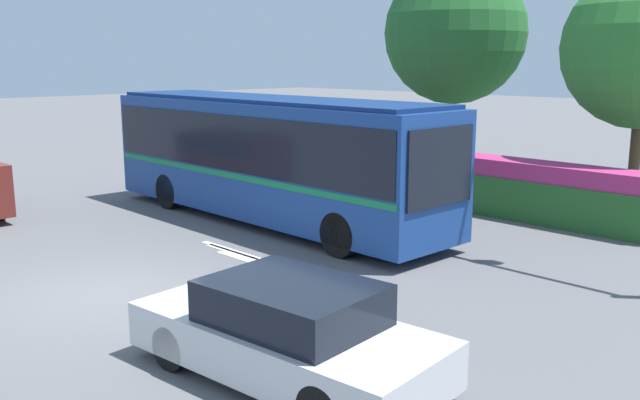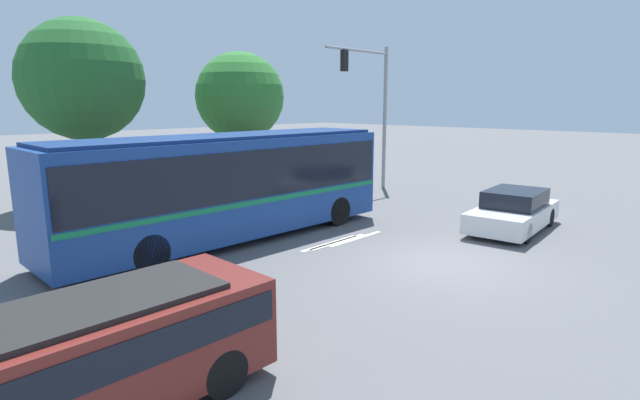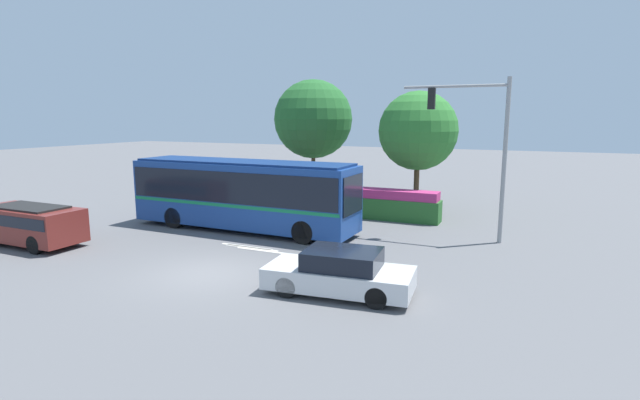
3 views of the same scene
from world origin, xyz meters
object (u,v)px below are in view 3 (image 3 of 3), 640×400
at_px(city_bus, 243,191).
at_px(traffic_light_pole, 482,137).
at_px(sedan_foreground, 340,273).
at_px(suv_left_lane, 30,222).
at_px(street_tree_centre, 418,131).
at_px(street_tree_left, 313,119).

height_order(city_bus, traffic_light_pole, traffic_light_pole).
bearing_deg(sedan_foreground, suv_left_lane, -5.22).
xyz_separation_m(sedan_foreground, suv_left_lane, (-13.75, -0.09, 0.33)).
height_order(city_bus, suv_left_lane, city_bus).
height_order(sedan_foreground, street_tree_centre, street_tree_centre).
xyz_separation_m(street_tree_left, street_tree_centre, (6.95, -1.33, -0.61)).
xyz_separation_m(city_bus, street_tree_centre, (6.38, 7.67, 2.65)).
height_order(traffic_light_pole, street_tree_centre, traffic_light_pole).
bearing_deg(city_bus, street_tree_left, 94.53).
height_order(sedan_foreground, suv_left_lane, suv_left_lane).
distance_m(sedan_foreground, street_tree_centre, 14.09).
bearing_deg(traffic_light_pole, city_bus, 13.20).
bearing_deg(suv_left_lane, sedan_foreground, -179.26).
bearing_deg(suv_left_lane, street_tree_left, -111.26).
bearing_deg(street_tree_left, sedan_foreground, -62.23).
relative_size(street_tree_left, street_tree_centre, 1.14).
bearing_deg(suv_left_lane, street_tree_centre, -133.03).
relative_size(suv_left_lane, street_tree_centre, 0.70).
height_order(suv_left_lane, street_tree_centre, street_tree_centre).
relative_size(city_bus, sedan_foreground, 2.43).
distance_m(street_tree_left, street_tree_centre, 7.10).
distance_m(city_bus, street_tree_centre, 10.32).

